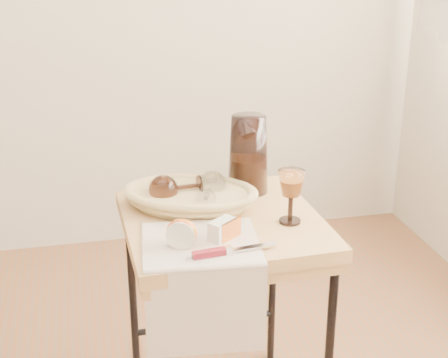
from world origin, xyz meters
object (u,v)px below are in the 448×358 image
object	(u,v)px
tea_towel	(201,243)
goblet_lying_b	(209,190)
side_table	(223,322)
bread_basket	(191,198)
table_knife	(231,250)
pitcher	(248,154)
wine_goblet	(291,197)
apple_half	(182,232)
goblet_lying_a	(179,187)

from	to	relation	value
tea_towel	goblet_lying_b	xyz separation A→B (m)	(0.07, 0.22, 0.05)
tea_towel	goblet_lying_b	world-z (taller)	goblet_lying_b
side_table	bread_basket	size ratio (longest dim) A/B	1.98
side_table	table_knife	size ratio (longest dim) A/B	3.24
tea_towel	table_knife	world-z (taller)	table_knife
goblet_lying_b	table_knife	size ratio (longest dim) A/B	0.62
side_table	pitcher	distance (m)	0.49
pitcher	wine_goblet	bearing A→B (deg)	-100.03
tea_towel	apple_half	xyz separation A→B (m)	(-0.05, -0.01, 0.04)
tea_towel	table_knife	size ratio (longest dim) A/B	1.40
goblet_lying_b	pitcher	xyz separation A→B (m)	(0.14, 0.10, 0.06)
goblet_lying_a	wine_goblet	bearing A→B (deg)	140.56
goblet_lying_b	wine_goblet	bearing A→B (deg)	-105.72
goblet_lying_a	goblet_lying_b	size ratio (longest dim) A/B	1.04
apple_half	table_knife	world-z (taller)	apple_half
wine_goblet	table_knife	size ratio (longest dim) A/B	0.72
wine_goblet	apple_half	bearing A→B (deg)	-164.83
bread_basket	wine_goblet	distance (m)	0.29
goblet_lying_a	pitcher	world-z (taller)	pitcher
wine_goblet	pitcher	bearing A→B (deg)	102.94
tea_towel	goblet_lying_a	size ratio (longest dim) A/B	2.15
side_table	goblet_lying_a	world-z (taller)	goblet_lying_a
goblet_lying_a	pitcher	size ratio (longest dim) A/B	0.49
bread_basket	goblet_lying_b	xyz separation A→B (m)	(0.05, -0.02, 0.03)
side_table	goblet_lying_b	distance (m)	0.39
wine_goblet	side_table	bearing A→B (deg)	158.37
table_knife	side_table	bearing A→B (deg)	76.54
bread_basket	pitcher	xyz separation A→B (m)	(0.19, 0.08, 0.09)
bread_basket	side_table	bearing A→B (deg)	-32.99
apple_half	pitcher	bearing A→B (deg)	71.54
tea_towel	pitcher	bearing A→B (deg)	62.70
bread_basket	wine_goblet	world-z (taller)	wine_goblet
pitcher	side_table	bearing A→B (deg)	-146.76
bread_basket	goblet_lying_a	world-z (taller)	goblet_lying_a
apple_half	goblet_lying_a	bearing A→B (deg)	102.04
bread_basket	goblet_lying_a	bearing A→B (deg)	173.90
goblet_lying_a	apple_half	xyz separation A→B (m)	(-0.03, -0.26, -0.01)
tea_towel	goblet_lying_b	distance (m)	0.23
wine_goblet	apple_half	distance (m)	0.32
goblet_lying_a	table_knife	bearing A→B (deg)	97.08
bread_basket	table_knife	bearing A→B (deg)	-61.06
bread_basket	goblet_lying_a	size ratio (longest dim) A/B	2.52
goblet_lying_b	pitcher	bearing A→B (deg)	-33.62
goblet_lying_b	apple_half	distance (m)	0.25
side_table	tea_towel	world-z (taller)	tea_towel
side_table	pitcher	world-z (taller)	pitcher
tea_towel	pitcher	size ratio (longest dim) A/B	1.06
tea_towel	bread_basket	xyz separation A→B (m)	(0.02, 0.24, 0.02)
pitcher	table_knife	xyz separation A→B (m)	(-0.14, -0.38, -0.10)
goblet_lying_a	apple_half	distance (m)	0.26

